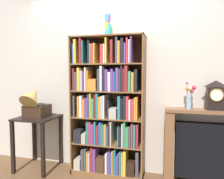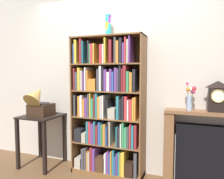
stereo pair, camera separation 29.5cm
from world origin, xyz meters
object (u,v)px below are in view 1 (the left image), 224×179
(bookshelf, at_px, (108,111))
(mantel_clock, at_px, (216,95))
(gramophone, at_px, (35,103))
(flower_vase, at_px, (190,96))
(cup_stack, at_px, (108,26))
(fireplace_mantel, at_px, (211,147))
(side_table_left, at_px, (38,130))

(bookshelf, bearing_deg, mantel_clock, 2.59)
(gramophone, height_order, flower_vase, flower_vase)
(cup_stack, xyz_separation_m, flower_vase, (1.07, -0.00, -0.93))
(cup_stack, height_order, fireplace_mantel, cup_stack)
(cup_stack, xyz_separation_m, mantel_clock, (1.37, 0.00, -0.91))
(cup_stack, height_order, mantel_clock, cup_stack)
(bookshelf, distance_m, fireplace_mantel, 1.39)
(bookshelf, bearing_deg, fireplace_mantel, 3.63)
(cup_stack, relative_size, flower_vase, 0.86)
(flower_vase, bearing_deg, cup_stack, 179.97)
(bookshelf, height_order, side_table_left, bookshelf)
(mantel_clock, bearing_deg, cup_stack, -179.86)
(side_table_left, bearing_deg, mantel_clock, 3.75)
(bookshelf, xyz_separation_m, fireplace_mantel, (1.33, 0.08, -0.41))
(bookshelf, height_order, fireplace_mantel, bookshelf)
(side_table_left, relative_size, gramophone, 1.53)
(gramophone, bearing_deg, bookshelf, 8.11)
(cup_stack, relative_size, mantel_clock, 0.82)
(side_table_left, height_order, fireplace_mantel, fireplace_mantel)
(bookshelf, distance_m, mantel_clock, 1.38)
(fireplace_mantel, height_order, mantel_clock, mantel_clock)
(cup_stack, distance_m, gramophone, 1.50)
(fireplace_mantel, bearing_deg, bookshelf, -176.37)
(cup_stack, distance_m, flower_vase, 1.42)
(bookshelf, relative_size, fireplace_mantel, 1.68)
(mantel_clock, xyz_separation_m, flower_vase, (-0.30, -0.00, -0.02))
(bookshelf, xyz_separation_m, mantel_clock, (1.36, 0.06, 0.25))
(mantel_clock, bearing_deg, fireplace_mantel, 143.45)
(bookshelf, relative_size, cup_stack, 6.35)
(cup_stack, bearing_deg, fireplace_mantel, 1.12)
(side_table_left, bearing_deg, cup_stack, 8.51)
(cup_stack, distance_m, fireplace_mantel, 2.07)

